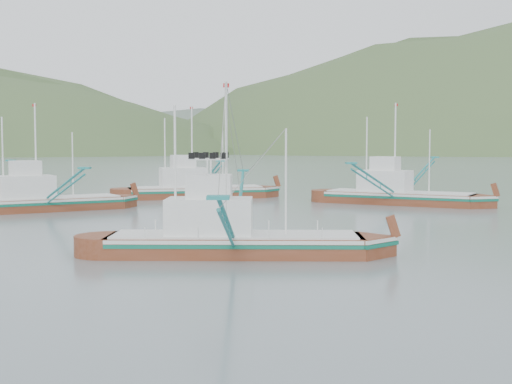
{
  "coord_description": "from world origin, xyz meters",
  "views": [
    {
      "loc": [
        -0.38,
        -36.28,
        6.16
      ],
      "look_at": [
        0.0,
        6.0,
        3.2
      ],
      "focal_mm": 50.0,
      "sensor_mm": 36.0,
      "label": 1
    }
  ],
  "objects_px": {
    "main_boat": "(231,229)",
    "bg_boat_left": "(41,187)",
    "bg_boat_right": "(398,182)",
    "bg_boat_far": "(195,180)"
  },
  "relations": [
    {
      "from": "main_boat",
      "to": "bg_boat_right",
      "type": "relative_size",
      "value": 1.01
    },
    {
      "from": "bg_boat_far",
      "to": "bg_boat_left",
      "type": "height_order",
      "value": "bg_boat_far"
    },
    {
      "from": "bg_boat_right",
      "to": "bg_boat_left",
      "type": "height_order",
      "value": "bg_boat_right"
    },
    {
      "from": "main_boat",
      "to": "bg_boat_left",
      "type": "xyz_separation_m",
      "value": [
        -17.71,
        25.44,
        0.72
      ]
    },
    {
      "from": "main_boat",
      "to": "bg_boat_right",
      "type": "height_order",
      "value": "bg_boat_right"
    },
    {
      "from": "bg_boat_right",
      "to": "bg_boat_left",
      "type": "distance_m",
      "value": 34.16
    },
    {
      "from": "bg_boat_far",
      "to": "bg_boat_left",
      "type": "bearing_deg",
      "value": -144.94
    },
    {
      "from": "main_boat",
      "to": "bg_boat_left",
      "type": "height_order",
      "value": "bg_boat_left"
    },
    {
      "from": "main_boat",
      "to": "bg_boat_far",
      "type": "bearing_deg",
      "value": 98.65
    },
    {
      "from": "bg_boat_right",
      "to": "bg_boat_far",
      "type": "xyz_separation_m",
      "value": [
        -20.79,
        8.07,
        -0.27
      ]
    }
  ]
}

